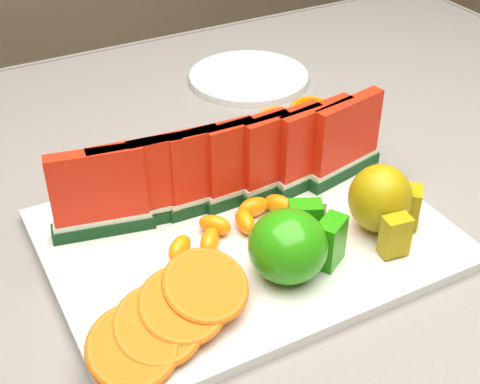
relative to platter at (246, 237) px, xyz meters
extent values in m
cube|color=#462E17|center=(-0.07, 0.04, -0.03)|extent=(1.40, 0.90, 0.03)
cube|color=#462E17|center=(0.57, 0.43, -0.40)|extent=(0.06, 0.06, 0.72)
cube|color=gray|center=(-0.07, 0.04, -0.01)|extent=(1.52, 1.02, 0.01)
cube|color=gray|center=(-0.07, 0.55, -0.10)|extent=(1.52, 0.01, 0.20)
cube|color=silver|center=(0.00, 0.00, 0.00)|extent=(0.40, 0.30, 0.01)
ellipsoid|color=#238D1C|center=(0.00, -0.07, 0.04)|extent=(0.08, 0.08, 0.07)
cube|color=#238D1C|center=(0.05, -0.08, 0.03)|extent=(0.04, 0.03, 0.05)
cube|color=beige|center=(0.06, -0.08, 0.03)|extent=(0.03, 0.02, 0.05)
cube|color=#238D1C|center=(0.04, -0.04, 0.03)|extent=(0.04, 0.03, 0.05)
cube|color=beige|center=(0.05, -0.04, 0.03)|extent=(0.03, 0.02, 0.05)
ellipsoid|color=#9D770A|center=(0.12, -0.06, 0.05)|extent=(0.08, 0.08, 0.07)
cube|color=#9D770A|center=(0.11, -0.10, 0.03)|extent=(0.03, 0.02, 0.04)
cube|color=#9D770A|center=(0.16, -0.07, 0.03)|extent=(0.03, 0.03, 0.04)
cylinder|color=silver|center=(0.19, 0.33, 0.00)|extent=(0.21, 0.21, 0.01)
cube|color=#0D350D|center=(-0.13, 0.07, 0.01)|extent=(0.11, 0.04, 0.01)
cube|color=silver|center=(-0.13, 0.07, 0.02)|extent=(0.10, 0.04, 0.01)
cube|color=#BA1335|center=(-0.13, 0.07, 0.07)|extent=(0.10, 0.04, 0.08)
cube|color=#0D350D|center=(-0.09, 0.07, 0.01)|extent=(0.11, 0.04, 0.01)
cube|color=silver|center=(-0.09, 0.07, 0.02)|extent=(0.10, 0.03, 0.01)
cube|color=#BA1335|center=(-0.09, 0.07, 0.07)|extent=(0.10, 0.03, 0.08)
cube|color=#0D350D|center=(-0.05, 0.06, 0.01)|extent=(0.11, 0.03, 0.01)
cube|color=silver|center=(-0.05, 0.06, 0.02)|extent=(0.10, 0.03, 0.01)
cube|color=#BA1335|center=(-0.05, 0.06, 0.07)|extent=(0.10, 0.02, 0.08)
cube|color=#0D350D|center=(-0.01, 0.06, 0.01)|extent=(0.11, 0.02, 0.01)
cube|color=silver|center=(-0.01, 0.06, 0.02)|extent=(0.10, 0.02, 0.01)
cube|color=#BA1335|center=(-0.01, 0.06, 0.07)|extent=(0.10, 0.02, 0.08)
cube|color=#0D350D|center=(0.03, 0.05, 0.01)|extent=(0.11, 0.02, 0.01)
cube|color=silver|center=(0.03, 0.05, 0.02)|extent=(0.10, 0.02, 0.01)
cube|color=#BA1335|center=(0.03, 0.05, 0.07)|extent=(0.10, 0.02, 0.08)
cube|color=#0D350D|center=(0.07, 0.05, 0.01)|extent=(0.11, 0.03, 0.01)
cube|color=silver|center=(0.07, 0.05, 0.02)|extent=(0.10, 0.03, 0.01)
cube|color=#BA1335|center=(0.07, 0.05, 0.07)|extent=(0.10, 0.02, 0.08)
cube|color=#0D350D|center=(0.11, 0.05, 0.01)|extent=(0.11, 0.04, 0.01)
cube|color=silver|center=(0.11, 0.05, 0.02)|extent=(0.10, 0.03, 0.01)
cube|color=#BA1335|center=(0.11, 0.05, 0.07)|extent=(0.10, 0.03, 0.08)
cube|color=#0D350D|center=(0.15, 0.04, 0.01)|extent=(0.11, 0.04, 0.01)
cube|color=silver|center=(0.15, 0.04, 0.02)|extent=(0.10, 0.04, 0.01)
cube|color=#BA1335|center=(0.15, 0.04, 0.07)|extent=(0.10, 0.04, 0.08)
cylinder|color=#E6410A|center=(-0.16, -0.10, 0.02)|extent=(0.08, 0.08, 0.03)
torus|color=#D23F0A|center=(-0.16, -0.10, 0.02)|extent=(0.09, 0.09, 0.04)
cylinder|color=#E6410A|center=(-0.14, -0.10, 0.03)|extent=(0.08, 0.07, 0.03)
torus|color=#D23F0A|center=(-0.14, -0.10, 0.03)|extent=(0.09, 0.08, 0.04)
cylinder|color=#E6410A|center=(-0.11, -0.09, 0.03)|extent=(0.07, 0.07, 0.03)
torus|color=#D23F0A|center=(-0.11, -0.09, 0.03)|extent=(0.08, 0.08, 0.04)
cylinder|color=#E6410A|center=(-0.09, -0.08, 0.04)|extent=(0.08, 0.08, 0.03)
torus|color=#D23F0A|center=(-0.09, -0.08, 0.04)|extent=(0.09, 0.09, 0.04)
cylinder|color=#E6410A|center=(-0.12, 0.13, 0.02)|extent=(0.07, 0.07, 0.03)
torus|color=#D23F0A|center=(-0.12, 0.13, 0.02)|extent=(0.08, 0.08, 0.03)
cylinder|color=#E6410A|center=(-0.07, 0.13, 0.02)|extent=(0.07, 0.07, 0.03)
torus|color=#D23F0A|center=(-0.07, 0.13, 0.02)|extent=(0.08, 0.08, 0.03)
cylinder|color=#E6410A|center=(-0.02, 0.13, 0.03)|extent=(0.08, 0.08, 0.03)
torus|color=#D23F0A|center=(-0.02, 0.13, 0.03)|extent=(0.09, 0.09, 0.03)
cylinder|color=#E6410A|center=(0.03, 0.13, 0.03)|extent=(0.08, 0.08, 0.03)
torus|color=#D23F0A|center=(0.03, 0.13, 0.03)|extent=(0.09, 0.09, 0.03)
cylinder|color=#E6410A|center=(0.07, 0.13, 0.03)|extent=(0.09, 0.09, 0.03)
torus|color=#D23F0A|center=(0.07, 0.13, 0.03)|extent=(0.10, 0.10, 0.03)
cylinder|color=#E6410A|center=(0.12, 0.13, 0.03)|extent=(0.09, 0.09, 0.03)
torus|color=#D23F0A|center=(0.12, 0.13, 0.03)|extent=(0.10, 0.10, 0.03)
cylinder|color=#E6410A|center=(0.17, 0.13, 0.04)|extent=(0.09, 0.09, 0.03)
torus|color=#D23F0A|center=(0.17, 0.13, 0.04)|extent=(0.10, 0.10, 0.03)
ellipsoid|color=#E85B1D|center=(-0.08, 0.00, 0.02)|extent=(0.04, 0.04, 0.02)
ellipsoid|color=#E85B1D|center=(-0.05, -0.01, 0.02)|extent=(0.04, 0.04, 0.02)
ellipsoid|color=#E85B1D|center=(-0.03, 0.01, 0.02)|extent=(0.04, 0.04, 0.02)
ellipsoid|color=#E85B1D|center=(0.00, 0.00, 0.02)|extent=(0.02, 0.04, 0.02)
ellipsoid|color=#E85B1D|center=(0.02, 0.02, 0.02)|extent=(0.04, 0.02, 0.02)
ellipsoid|color=#E85B1D|center=(0.05, 0.01, 0.02)|extent=(0.03, 0.04, 0.02)
camera|label=1|loc=(-0.26, -0.47, 0.44)|focal=50.00mm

